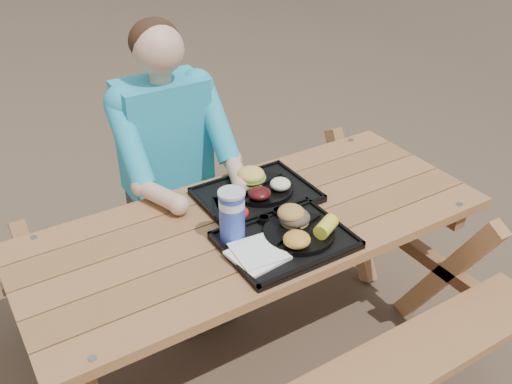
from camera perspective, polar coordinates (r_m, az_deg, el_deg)
ground at (r=2.68m, az=0.00°, el=-16.16°), size 60.00×60.00×0.00m
picnic_table at (r=2.42m, az=0.00°, el=-10.21°), size 1.80×1.49×0.75m
tray_near at (r=2.06m, az=2.96°, el=-4.94°), size 0.45×0.35×0.02m
tray_far at (r=2.31m, az=0.06°, el=-0.39°), size 0.45×0.35×0.02m
plate_near at (r=2.07m, az=4.31°, el=-4.08°), size 0.26×0.26×0.02m
plate_far at (r=2.32m, az=0.56°, el=0.34°), size 0.26×0.26×0.02m
napkin_stack at (r=1.97m, az=0.14°, el=-6.24°), size 0.19×0.19×0.02m
soda_cup at (r=2.01m, az=-2.41°, el=-2.45°), size 0.09×0.09×0.18m
condiment_bbq at (r=2.13m, az=0.80°, el=-2.79°), size 0.04×0.04×0.03m
condiment_mustard at (r=2.16m, az=2.33°, el=-2.11°), size 0.05×0.05×0.03m
sandwich at (r=2.08m, az=3.93°, el=-1.83°), size 0.11×0.11×0.11m
mac_cheese at (r=1.98m, az=4.10°, el=-4.75°), size 0.10×0.10×0.05m
corn_cob at (r=2.05m, az=7.01°, el=-3.46°), size 0.13×0.13×0.06m
cutlery_far at (r=2.24m, az=-3.70°, el=-1.31°), size 0.06×0.14×0.01m
burger at (r=2.32m, az=-0.51°, el=2.04°), size 0.12×0.12×0.10m
baked_beans at (r=2.23m, az=0.35°, el=-0.13°), size 0.09×0.09×0.04m
potato_salad at (r=2.29m, az=2.45°, el=0.80°), size 0.08×0.08×0.05m
diner at (r=2.67m, az=-8.61°, el=0.99°), size 0.48×0.84×1.28m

